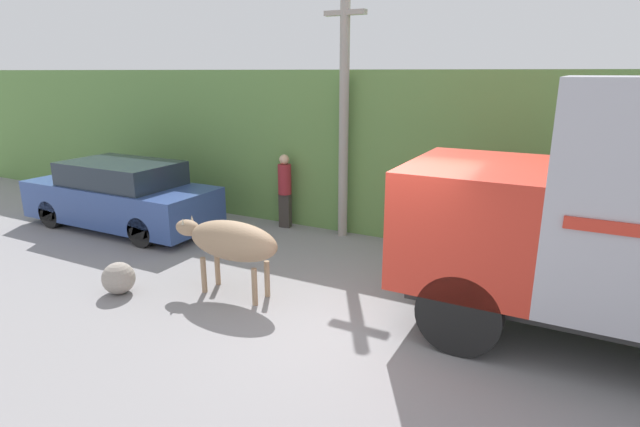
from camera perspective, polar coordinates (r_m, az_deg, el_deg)
The scene contains 8 objects.
ground_plane at distance 7.51m, azimuth 5.39°, elevation -12.73°, with size 60.00×60.00×0.00m, color gray.
hillside_embankment at distance 13.22m, azimuth 16.97°, elevation 7.53°, with size 32.00×5.70×3.63m.
building_backdrop at distance 13.54m, azimuth -3.78°, elevation 8.22°, with size 4.66×2.70×3.53m.
brown_cow at distance 8.26m, azimuth -10.14°, elevation -3.11°, with size 2.02×0.65×1.27m.
parked_suv at distance 12.62m, azimuth -21.84°, elevation 1.88°, with size 4.79×1.80×1.59m.
pedestrian_on_hill at distance 11.75m, azimuth -4.05°, elevation 3.02°, with size 0.34×0.34×1.75m.
utility_pole at distance 10.84m, azimuth 2.76°, elevation 11.80°, with size 0.90×0.21×5.38m.
roadside_rock at distance 9.04m, azimuth -22.03°, elevation -6.86°, with size 0.54×0.54×0.54m.
Camera 1 is at (2.44, -6.12, 3.59)m, focal length 28.00 mm.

